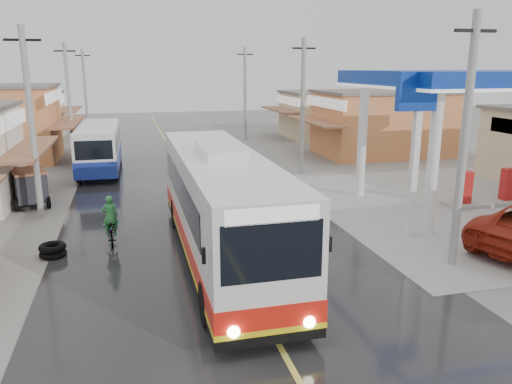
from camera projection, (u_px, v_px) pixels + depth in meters
ground at (246, 287)px, 14.84m from camera, size 120.00×120.00×0.00m
road at (187, 179)px, 28.93m from camera, size 12.00×90.00×0.02m
centre_line at (187, 179)px, 28.93m from camera, size 0.15×90.00×0.01m
shopfronts_right at (445, 177)px, 29.73m from camera, size 11.00×44.00×4.80m
utility_poles_left at (61, 183)px, 28.19m from camera, size 1.60×50.00×8.00m
utility_poles_right at (301, 173)px, 30.62m from camera, size 1.60×36.00×8.00m
coach_bus at (220, 205)px, 16.61m from camera, size 2.94×12.50×3.90m
second_bus at (100, 147)px, 30.87m from camera, size 2.46×8.61×2.84m
cyclist at (111, 228)px, 18.33m from camera, size 0.72×1.77×1.87m
tricycle_near at (29, 186)px, 23.26m from camera, size 2.09×2.41×1.72m
tyre_stack at (53, 250)px, 17.15m from camera, size 0.91×0.91×0.47m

